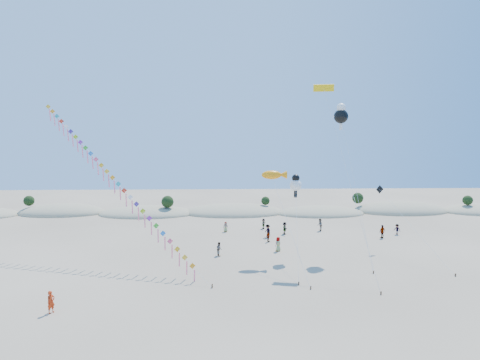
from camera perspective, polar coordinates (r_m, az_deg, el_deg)
name	(u,v)px	position (r m, az deg, el deg)	size (l,w,h in m)	color
ground	(246,326)	(31.98, 0.82, -20.02)	(160.00, 160.00, 0.00)	#82705A
dune_ridge	(239,212)	(75.17, -0.11, -4.63)	(145.30, 11.49, 5.57)	gray
kite_train	(110,176)	(48.04, -17.95, 0.52)	(22.58, 17.98, 18.97)	#3F2D1E
fish_kite	(274,175)	(46.54, 4.91, 0.71)	(3.77, 10.84, 10.27)	#3F2D1E
cartoon_kite_low	(296,184)	(47.82, 7.92, -0.53)	(2.05, 10.66, 9.75)	#3F2D1E
cartoon_kite_high	(341,115)	(52.23, 14.18, 8.98)	(2.00, 11.29, 18.32)	#3F2D1E
parafoil_kite	(324,91)	(49.14, 11.92, 12.33)	(3.61, 13.99, 20.31)	#3F2D1E
dark_kite	(395,207)	(52.12, 21.20, -3.60)	(4.30, 11.44, 8.05)	#3F2D1E
flyer_foreground	(51,302)	(36.90, -25.29, -15.41)	(0.67, 0.44, 1.83)	red
beachgoers	(294,231)	(57.71, 7.67, -7.21)	(26.69, 15.21, 1.87)	slate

